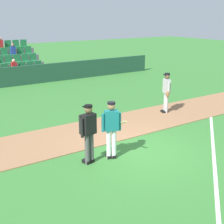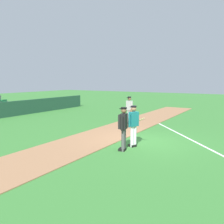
{
  "view_description": "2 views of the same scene",
  "coord_description": "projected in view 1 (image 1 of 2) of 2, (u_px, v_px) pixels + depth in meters",
  "views": [
    {
      "loc": [
        -5.91,
        -7.3,
        4.17
      ],
      "look_at": [
        -0.17,
        1.17,
        1.05
      ],
      "focal_mm": 51.61,
      "sensor_mm": 36.0,
      "label": 1
    },
    {
      "loc": [
        -9.83,
        -4.25,
        2.84
      ],
      "look_at": [
        -0.17,
        1.59,
        1.29
      ],
      "focal_mm": 38.25,
      "sensor_mm": 36.0,
      "label": 2
    }
  ],
  "objects": [
    {
      "name": "ground_plane",
      "position": [
        137.0,
        152.0,
        10.17
      ],
      "size": [
        80.0,
        80.0,
        0.0
      ],
      "primitive_type": "plane",
      "color": "#387A33"
    },
    {
      "name": "infield_dirt_path",
      "position": [
        99.0,
        130.0,
        11.99
      ],
      "size": [
        28.0,
        2.59,
        0.03
      ],
      "primitive_type": "cube",
      "color": "#9E704C",
      "rests_on": "ground"
    },
    {
      "name": "foul_line_chalk",
      "position": [
        212.0,
        137.0,
        11.38
      ],
      "size": [
        9.17,
        7.89,
        0.01
      ],
      "primitive_type": "cube",
      "rotation": [
        0.0,
        0.0,
        0.71
      ],
      "color": "white",
      "rests_on": "ground"
    },
    {
      "name": "dugout_fence",
      "position": [
        15.0,
        76.0,
        19.29
      ],
      "size": [
        20.0,
        0.16,
        1.18
      ],
      "primitive_type": "cube",
      "color": "#234C38",
      "rests_on": "ground"
    },
    {
      "name": "stadium_bleachers",
      "position": [
        4.0,
        68.0,
        21.06
      ],
      "size": [
        5.0,
        3.8,
        2.7
      ],
      "color": "slate",
      "rests_on": "ground"
    },
    {
      "name": "batter_teal_jersey",
      "position": [
        112.0,
        128.0,
        9.44
      ],
      "size": [
        0.6,
        0.8,
        1.76
      ],
      "color": "white",
      "rests_on": "ground"
    },
    {
      "name": "umpire_home_plate",
      "position": [
        88.0,
        131.0,
        9.12
      ],
      "size": [
        0.58,
        0.36,
        1.76
      ],
      "color": "#4C4C4C",
      "rests_on": "ground"
    },
    {
      "name": "runner_grey_jersey",
      "position": [
        166.0,
        91.0,
        13.9
      ],
      "size": [
        0.42,
        0.62,
        1.76
      ],
      "color": "#B2B2B2",
      "rests_on": "ground"
    }
  ]
}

